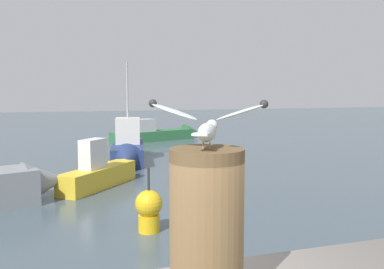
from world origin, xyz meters
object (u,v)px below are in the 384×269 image
(mooring_post, at_px, (207,223))
(boat_green, at_px, (160,133))
(seagull, at_px, (207,124))
(boat_navy, at_px, (128,149))
(channel_buoy, at_px, (149,209))
(boat_yellow, at_px, (102,172))

(mooring_post, bearing_deg, boat_green, 76.75)
(seagull, relative_size, boat_navy, 0.11)
(boat_green, bearing_deg, channel_buoy, -104.69)
(mooring_post, height_order, boat_green, mooring_post)
(boat_navy, height_order, boat_yellow, boat_navy)
(boat_green, bearing_deg, boat_navy, -113.27)
(seagull, bearing_deg, boat_green, 76.75)
(mooring_post, relative_size, channel_buoy, 0.61)
(boat_green, bearing_deg, mooring_post, -103.25)
(boat_navy, relative_size, channel_buoy, 3.91)
(mooring_post, bearing_deg, channel_buoy, 80.50)
(seagull, relative_size, channel_buoy, 0.44)
(mooring_post, distance_m, boat_navy, 15.01)
(seagull, distance_m, channel_buoy, 6.65)
(mooring_post, relative_size, seagull, 1.40)
(boat_navy, bearing_deg, boat_green, 66.73)
(channel_buoy, bearing_deg, boat_navy, 83.12)
(seagull, bearing_deg, channel_buoy, 80.51)
(boat_navy, bearing_deg, seagull, -97.97)
(boat_yellow, bearing_deg, boat_navy, 70.00)
(mooring_post, height_order, boat_yellow, mooring_post)
(boat_green, bearing_deg, seagull, -103.25)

